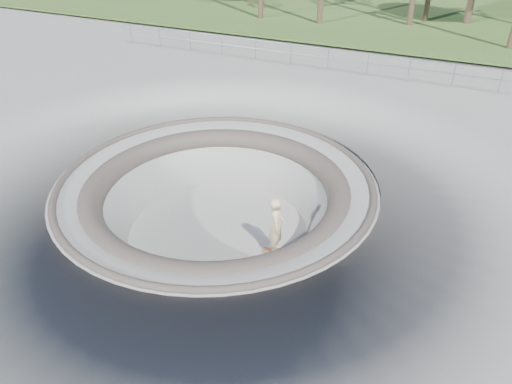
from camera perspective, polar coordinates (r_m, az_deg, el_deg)
ground at (r=16.09m, az=-4.61°, el=1.12°), size 180.00×180.00×0.00m
skate_bowl at (r=17.10m, az=-4.35°, el=-4.14°), size 14.00×14.00×4.10m
distant_hills at (r=70.93m, az=22.18°, el=17.38°), size 103.20×45.00×28.60m
safety_railing at (r=26.10m, az=8.25°, el=14.89°), size 25.00×0.06×1.03m
skateboard at (r=16.07m, az=2.30°, el=-6.80°), size 0.85×0.38×0.09m
skater at (r=15.47m, az=2.38°, el=-3.92°), size 0.65×0.82×1.96m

